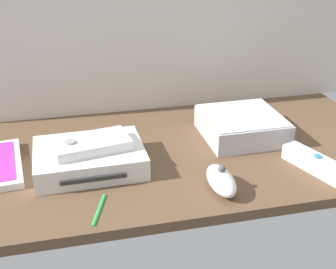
{
  "coord_description": "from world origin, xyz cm",
  "views": [
    {
      "loc": [
        -19.6,
        -82.73,
        45.02
      ],
      "look_at": [
        0.0,
        0.0,
        4.0
      ],
      "focal_mm": 48.73,
      "sensor_mm": 36.0,
      "label": 1
    }
  ],
  "objects_px": {
    "mini_computer": "(242,125)",
    "stylus_pen": "(99,209)",
    "game_console": "(89,158)",
    "remote_nunchuk": "(221,180)",
    "remote_wand": "(316,164)",
    "remote_classic_pad": "(91,144)"
  },
  "relations": [
    {
      "from": "remote_nunchuk",
      "to": "stylus_pen",
      "type": "bearing_deg",
      "value": -178.32
    },
    {
      "from": "remote_wand",
      "to": "remote_classic_pad",
      "type": "relative_size",
      "value": 0.97
    },
    {
      "from": "game_console",
      "to": "remote_classic_pad",
      "type": "xyz_separation_m",
      "value": [
        0.01,
        -0.0,
        0.03
      ]
    },
    {
      "from": "remote_wand",
      "to": "remote_classic_pad",
      "type": "xyz_separation_m",
      "value": [
        -0.42,
        0.11,
        0.04
      ]
    },
    {
      "from": "remote_nunchuk",
      "to": "remote_wand",
      "type": "bearing_deg",
      "value": 4.85
    },
    {
      "from": "game_console",
      "to": "remote_classic_pad",
      "type": "bearing_deg",
      "value": -36.02
    },
    {
      "from": "remote_wand",
      "to": "remote_nunchuk",
      "type": "height_order",
      "value": "remote_nunchuk"
    },
    {
      "from": "stylus_pen",
      "to": "remote_wand",
      "type": "bearing_deg",
      "value": 4.79
    },
    {
      "from": "mini_computer",
      "to": "stylus_pen",
      "type": "relative_size",
      "value": 1.91
    },
    {
      "from": "mini_computer",
      "to": "stylus_pen",
      "type": "bearing_deg",
      "value": -147.75
    },
    {
      "from": "game_console",
      "to": "mini_computer",
      "type": "xyz_separation_m",
      "value": [
        0.34,
        0.07,
        0.0
      ]
    },
    {
      "from": "mini_computer",
      "to": "remote_classic_pad",
      "type": "bearing_deg",
      "value": -168.33
    },
    {
      "from": "game_console",
      "to": "remote_nunchuk",
      "type": "relative_size",
      "value": 2.11
    },
    {
      "from": "mini_computer",
      "to": "stylus_pen",
      "type": "distance_m",
      "value": 0.4
    },
    {
      "from": "stylus_pen",
      "to": "mini_computer",
      "type": "bearing_deg",
      "value": 32.25
    },
    {
      "from": "remote_wand",
      "to": "remote_nunchuk",
      "type": "bearing_deg",
      "value": 167.18
    },
    {
      "from": "mini_computer",
      "to": "remote_wand",
      "type": "xyz_separation_m",
      "value": [
        0.08,
        -0.18,
        -0.01
      ]
    },
    {
      "from": "game_console",
      "to": "remote_nunchuk",
      "type": "xyz_separation_m",
      "value": [
        0.22,
        -0.14,
        -0.0
      ]
    },
    {
      "from": "remote_nunchuk",
      "to": "remote_classic_pad",
      "type": "distance_m",
      "value": 0.26
    },
    {
      "from": "remote_wand",
      "to": "stylus_pen",
      "type": "bearing_deg",
      "value": 165.53
    },
    {
      "from": "remote_nunchuk",
      "to": "stylus_pen",
      "type": "distance_m",
      "value": 0.22
    },
    {
      "from": "game_console",
      "to": "remote_nunchuk",
      "type": "bearing_deg",
      "value": -32.45
    }
  ]
}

